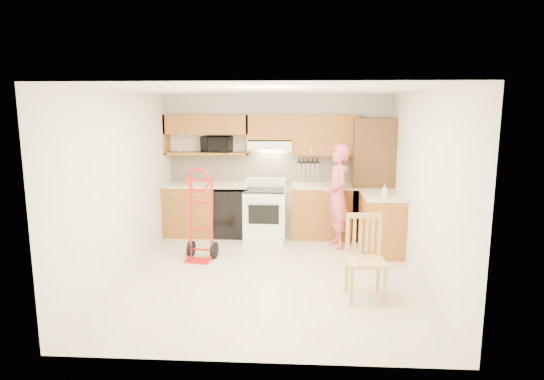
# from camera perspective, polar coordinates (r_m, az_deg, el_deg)

# --- Properties ---
(floor) EXTENTS (4.00, 4.50, 0.02)m
(floor) POSITION_cam_1_polar(r_m,az_deg,el_deg) (6.55, -0.27, -10.40)
(floor) COLOR beige
(floor) RESTS_ON ground
(ceiling) EXTENTS (4.00, 4.50, 0.02)m
(ceiling) POSITION_cam_1_polar(r_m,az_deg,el_deg) (6.13, -0.29, 12.23)
(ceiling) COLOR white
(ceiling) RESTS_ON ground
(wall_back) EXTENTS (4.00, 0.02, 2.50)m
(wall_back) POSITION_cam_1_polar(r_m,az_deg,el_deg) (8.45, 0.71, 3.12)
(wall_back) COLOR white
(wall_back) RESTS_ON ground
(wall_front) EXTENTS (4.00, 0.02, 2.50)m
(wall_front) POSITION_cam_1_polar(r_m,az_deg,el_deg) (4.01, -2.37, -4.90)
(wall_front) COLOR white
(wall_front) RESTS_ON ground
(wall_left) EXTENTS (0.02, 4.50, 2.50)m
(wall_left) POSITION_cam_1_polar(r_m,az_deg,el_deg) (6.65, -17.83, 0.69)
(wall_left) COLOR white
(wall_left) RESTS_ON ground
(wall_right) EXTENTS (0.02, 4.50, 2.50)m
(wall_right) POSITION_cam_1_polar(r_m,az_deg,el_deg) (6.41, 17.96, 0.33)
(wall_right) COLOR white
(wall_right) RESTS_ON ground
(backsplash) EXTENTS (3.92, 0.03, 0.55)m
(backsplash) POSITION_cam_1_polar(r_m,az_deg,el_deg) (8.43, 0.71, 2.77)
(backsplash) COLOR beige
(backsplash) RESTS_ON wall_back
(lower_cab_left) EXTENTS (0.90, 0.60, 0.90)m
(lower_cab_left) POSITION_cam_1_polar(r_m,az_deg,el_deg) (8.50, -9.91, -2.46)
(lower_cab_left) COLOR olive
(lower_cab_left) RESTS_ON ground
(dishwasher) EXTENTS (0.60, 0.60, 0.85)m
(dishwasher) POSITION_cam_1_polar(r_m,az_deg,el_deg) (8.36, -4.89, -2.73)
(dishwasher) COLOR black
(dishwasher) RESTS_ON ground
(lower_cab_right) EXTENTS (1.14, 0.60, 0.90)m
(lower_cab_right) POSITION_cam_1_polar(r_m,az_deg,el_deg) (8.28, 6.35, -2.70)
(lower_cab_right) COLOR olive
(lower_cab_right) RESTS_ON ground
(countertop_left) EXTENTS (1.50, 0.63, 0.04)m
(countertop_left) POSITION_cam_1_polar(r_m,az_deg,el_deg) (8.34, -8.00, 0.64)
(countertop_left) COLOR beige
(countertop_left) RESTS_ON lower_cab_left
(countertop_right) EXTENTS (1.14, 0.63, 0.04)m
(countertop_right) POSITION_cam_1_polar(r_m,az_deg,el_deg) (8.19, 6.42, 0.50)
(countertop_right) COLOR beige
(countertop_right) RESTS_ON lower_cab_right
(cab_return_right) EXTENTS (0.60, 1.00, 0.90)m
(cab_return_right) POSITION_cam_1_polar(r_m,az_deg,el_deg) (7.61, 13.23, -4.09)
(cab_return_right) COLOR olive
(cab_return_right) RESTS_ON ground
(countertop_return) EXTENTS (0.63, 1.00, 0.04)m
(countertop_return) POSITION_cam_1_polar(r_m,az_deg,el_deg) (7.51, 13.37, -0.61)
(countertop_return) COLOR beige
(countertop_return) RESTS_ON cab_return_right
(pantry_tall) EXTENTS (0.70, 0.60, 2.10)m
(pantry_tall) POSITION_cam_1_polar(r_m,az_deg,el_deg) (8.25, 12.13, 1.33)
(pantry_tall) COLOR #4E2D18
(pantry_tall) RESTS_ON ground
(upper_cab_left) EXTENTS (1.50, 0.33, 0.34)m
(upper_cab_left) POSITION_cam_1_polar(r_m,az_deg,el_deg) (8.37, -8.00, 7.98)
(upper_cab_left) COLOR olive
(upper_cab_left) RESTS_ON wall_back
(upper_shelf_mw) EXTENTS (1.50, 0.33, 0.04)m
(upper_shelf_mw) POSITION_cam_1_polar(r_m,az_deg,el_deg) (8.40, -7.91, 4.50)
(upper_shelf_mw) COLOR olive
(upper_shelf_mw) RESTS_ON wall_back
(upper_cab_center) EXTENTS (0.76, 0.33, 0.44)m
(upper_cab_center) POSITION_cam_1_polar(r_m,az_deg,el_deg) (8.22, -0.18, 7.76)
(upper_cab_center) COLOR olive
(upper_cab_center) RESTS_ON wall_back
(upper_cab_right) EXTENTS (1.14, 0.33, 0.70)m
(upper_cab_right) POSITION_cam_1_polar(r_m,az_deg,el_deg) (8.22, 6.49, 6.71)
(upper_cab_right) COLOR olive
(upper_cab_right) RESTS_ON wall_back
(range_hood) EXTENTS (0.76, 0.46, 0.14)m
(range_hood) POSITION_cam_1_polar(r_m,az_deg,el_deg) (8.18, -0.20, 5.57)
(range_hood) COLOR white
(range_hood) RESTS_ON wall_back
(knife_strip) EXTENTS (0.40, 0.05, 0.29)m
(knife_strip) POSITION_cam_1_polar(r_m,az_deg,el_deg) (8.39, 4.46, 2.97)
(knife_strip) COLOR black
(knife_strip) RESTS_ON backsplash
(microwave) EXTENTS (0.55, 0.40, 0.28)m
(microwave) POSITION_cam_1_polar(r_m,az_deg,el_deg) (8.36, -6.78, 5.61)
(microwave) COLOR black
(microwave) RESTS_ON upper_shelf_mw
(range) EXTENTS (0.71, 0.94, 1.05)m
(range) POSITION_cam_1_polar(r_m,az_deg,el_deg) (8.00, -0.90, -2.56)
(range) COLOR white
(range) RESTS_ON ground
(person) EXTENTS (0.50, 0.68, 1.70)m
(person) POSITION_cam_1_polar(r_m,az_deg,el_deg) (7.63, 8.04, -0.79)
(person) COLOR #E05564
(person) RESTS_ON ground
(hand_truck) EXTENTS (0.56, 0.52, 1.27)m
(hand_truck) POSITION_cam_1_polar(r_m,az_deg,el_deg) (7.05, -8.89, -3.52)
(hand_truck) COLOR red
(hand_truck) RESTS_ON ground
(dining_chair) EXTENTS (0.48, 0.52, 1.01)m
(dining_chair) POSITION_cam_1_polar(r_m,az_deg,el_deg) (5.73, 11.44, -8.20)
(dining_chair) COLOR tan
(dining_chair) RESTS_ON ground
(soap_bottle) EXTENTS (0.10, 0.10, 0.18)m
(soap_bottle) POSITION_cam_1_polar(r_m,az_deg,el_deg) (7.31, 13.64, -0.02)
(soap_bottle) COLOR white
(soap_bottle) RESTS_ON countertop_return
(bowl) EXTENTS (0.20, 0.20, 0.05)m
(bowl) POSITION_cam_1_polar(r_m,az_deg,el_deg) (8.39, -9.82, 0.95)
(bowl) COLOR white
(bowl) RESTS_ON countertop_left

